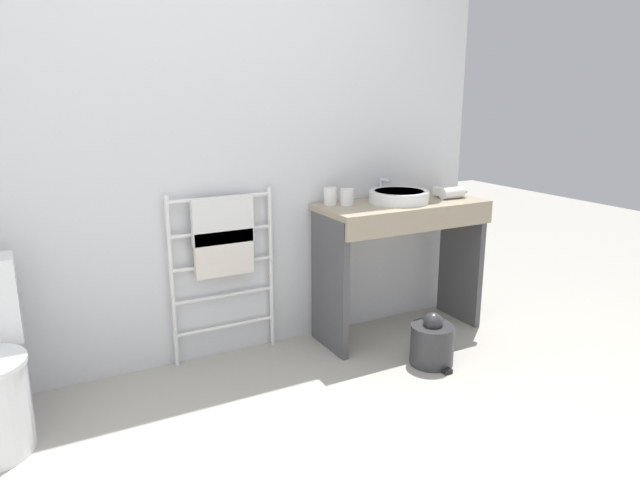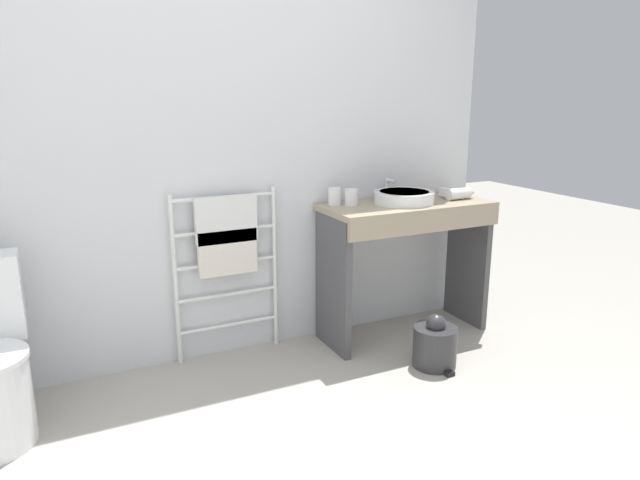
{
  "view_description": "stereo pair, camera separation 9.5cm",
  "coord_description": "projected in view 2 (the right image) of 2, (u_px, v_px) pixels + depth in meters",
  "views": [
    {
      "loc": [
        -0.99,
        -1.43,
        1.46
      ],
      "look_at": [
        0.23,
        0.85,
        0.79
      ],
      "focal_mm": 32.0,
      "sensor_mm": 36.0,
      "label": 1
    },
    {
      "loc": [
        -0.91,
        -1.47,
        1.46
      ],
      "look_at": [
        0.23,
        0.85,
        0.79
      ],
      "focal_mm": 32.0,
      "sensor_mm": 36.0,
      "label": 2
    }
  ],
  "objects": [
    {
      "name": "towel_radiator",
      "position": [
        227.0,
        245.0,
        3.13
      ],
      "size": [
        0.6,
        0.06,
        0.95
      ],
      "color": "white",
      "rests_on": "ground_plane"
    },
    {
      "name": "wall_back",
      "position": [
        222.0,
        124.0,
        3.08
      ],
      "size": [
        3.31,
        0.12,
        2.6
      ],
      "primitive_type": "cube",
      "color": "silver",
      "rests_on": "ground_plane"
    },
    {
      "name": "faucet",
      "position": [
        389.0,
        185.0,
        3.51
      ],
      "size": [
        0.02,
        0.1,
        0.13
      ],
      "color": "silver",
      "rests_on": "vanity_counter"
    },
    {
      "name": "trash_bin",
      "position": [
        435.0,
        344.0,
        3.13
      ],
      "size": [
        0.24,
        0.27,
        0.3
      ],
      "color": "#333335",
      "rests_on": "ground_plane"
    },
    {
      "name": "hair_dryer",
      "position": [
        459.0,
        193.0,
        3.5
      ],
      "size": [
        0.21,
        0.16,
        0.07
      ],
      "color": "white",
      "rests_on": "vanity_counter"
    },
    {
      "name": "cup_near_wall",
      "position": [
        335.0,
        196.0,
        3.32
      ],
      "size": [
        0.08,
        0.08,
        0.1
      ],
      "color": "white",
      "rests_on": "vanity_counter"
    },
    {
      "name": "cup_near_edge",
      "position": [
        351.0,
        197.0,
        3.31
      ],
      "size": [
        0.08,
        0.08,
        0.09
      ],
      "color": "white",
      "rests_on": "vanity_counter"
    },
    {
      "name": "vanity_counter",
      "position": [
        406.0,
        245.0,
        3.44
      ],
      "size": [
        1.02,
        0.45,
        0.83
      ],
      "color": "gray",
      "rests_on": "ground_plane"
    },
    {
      "name": "sink_basin",
      "position": [
        404.0,
        197.0,
        3.37
      ],
      "size": [
        0.36,
        0.36,
        0.07
      ],
      "color": "white",
      "rests_on": "vanity_counter"
    }
  ]
}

